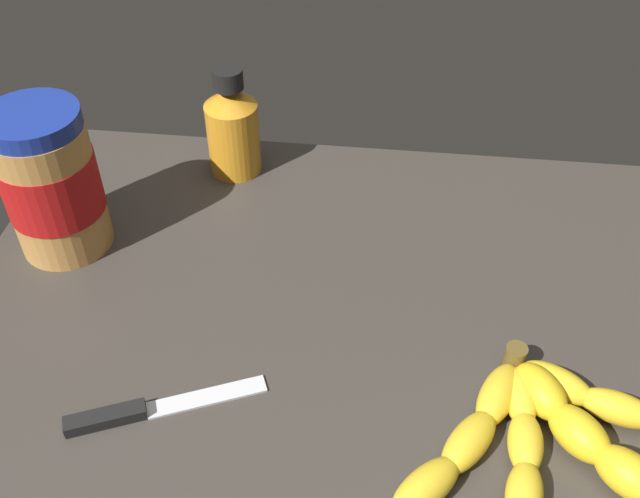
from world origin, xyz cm
name	(u,v)px	position (x,y,z in cm)	size (l,w,h in cm)	color
ground_plane	(330,323)	(0.00, 0.00, -2.49)	(76.04, 57.04, 4.97)	#38332D
banana_bunch	(547,429)	(19.79, -13.18, 1.59)	(28.75, 18.30, 3.61)	yellow
peanut_butter_jar	(51,182)	(-29.96, 6.56, 8.23)	(10.02, 10.02, 16.61)	#BF8442
honey_bottle	(233,127)	(-14.18, 22.21, 6.10)	(6.36, 6.36, 13.73)	orange
butter_knife	(149,409)	(-14.57, -14.37, 0.47)	(16.96, 8.55, 1.20)	silver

